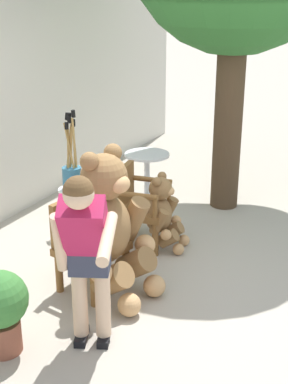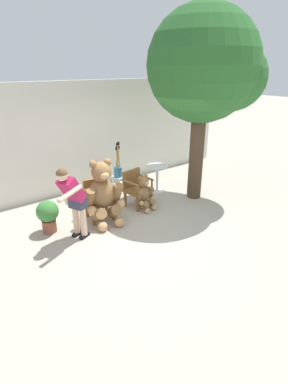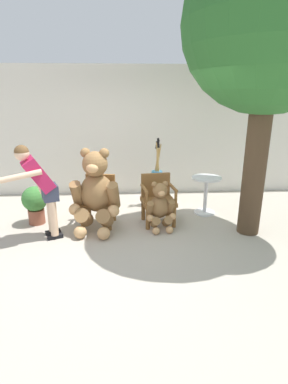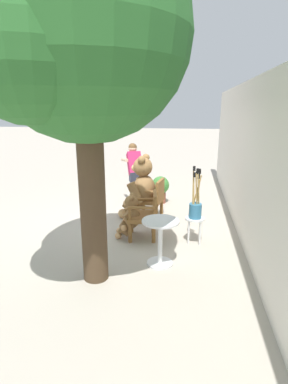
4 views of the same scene
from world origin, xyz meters
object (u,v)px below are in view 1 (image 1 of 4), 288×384
Objects in this scene: person_visitor at (86,246)px; white_stool at (73,197)px; wooden_chair_right at (138,204)px; teddy_bear_small at (162,213)px; potted_plant at (0,306)px; teddy_bear_large at (109,226)px; wooden_chair_left at (87,241)px; round_side_table at (147,174)px; brush_bucket at (72,171)px.

white_stool is (1.92, 1.43, -0.55)m from person_visitor.
teddy_bear_small is at bearing -87.13° from wooden_chair_right.
potted_plant is (-2.22, -0.83, 0.04)m from white_stool.
potted_plant reaches higher than white_stool.
teddy_bear_large is 1.63m from white_stool.
white_stool is at bearing 36.68° from person_visitor.
wooden_chair_right reaches higher than potted_plant.
person_visitor is (-0.82, -0.53, 0.44)m from wooden_chair_left.
wooden_chair_left is 1.12m from potted_plant.
white_stool is (0.06, 1.18, -0.05)m from teddy_bear_small.
white_stool is (1.10, 0.89, -0.11)m from wooden_chair_left.
person_visitor is 3.28× the size of white_stool.
wooden_chair_left reaches higher than round_side_table.
potted_plant is (-2.16, 0.35, -0.01)m from teddy_bear_small.
person_visitor reaches higher than brush_bucket.
wooden_chair_left is at bearing -169.54° from round_side_table.
potted_plant is (-2.22, -0.83, -0.28)m from brush_bucket.
teddy_bear_small reaches higher than potted_plant.
teddy_bear_large is at bearing 19.39° from person_visitor.
person_visitor is at bearing -143.32° from white_stool.
wooden_chair_left is 1.19× the size of round_side_table.
brush_bucket is 1.05m from round_side_table.
brush_bucket is at bearing -13.33° from white_stool.
wooden_chair_right is 1.02m from round_side_table.
teddy_bear_large is 1.18m from potted_plant.
round_side_table is (0.94, 0.65, 0.04)m from teddy_bear_small.
white_stool is (1.12, 1.15, -0.32)m from teddy_bear_large.
person_visitor reaches higher than teddy_bear_large.
teddy_bear_small is at bearing 7.64° from person_visitor.
teddy_bear_small is 1.18m from white_stool.
wooden_chair_left is at bearing 85.39° from teddy_bear_large.
teddy_bear_large is at bearing -16.01° from potted_plant.
wooden_chair_right reaches higher than round_side_table.
wooden_chair_right is 1.87× the size of white_stool.
wooden_chair_right is 0.57× the size of person_visitor.
brush_bucket is (0.06, 1.18, 0.27)m from teddy_bear_small.
white_stool is at bearing 39.06° from wooden_chair_left.
teddy_bear_small is at bearing -92.82° from white_stool.
teddy_bear_large is at bearing -134.32° from white_stool.
white_stool is 2.37m from potted_plant.
round_side_table is at bearing 17.21° from teddy_bear_large.
white_stool is at bearing 20.53° from potted_plant.
person_visitor is at bearing -63.00° from potted_plant.
wooden_chair_right is at bearing -94.63° from white_stool.
wooden_chair_right is 1.10m from teddy_bear_large.
potted_plant is at bearing 178.38° from wooden_chair_right.
teddy_bear_large is at bearing -162.79° from round_side_table.
person_visitor reaches higher than wooden_chair_left.
brush_bucket is (1.10, 0.89, 0.21)m from wooden_chair_left.
wooden_chair_left is 1.26× the size of potted_plant.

